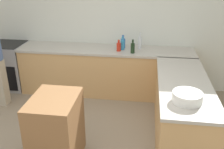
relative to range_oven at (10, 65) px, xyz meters
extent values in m
cube|color=silver|center=(1.95, 0.36, 0.90)|extent=(8.00, 0.06, 2.70)
cube|color=tan|center=(1.95, 0.00, -0.02)|extent=(3.19, 0.66, 0.84)
cube|color=#ADA89E|center=(1.95, 0.00, 0.42)|extent=(3.22, 0.69, 0.04)
cube|color=tan|center=(3.22, -1.27, -0.02)|extent=(0.66, 1.90, 0.84)
cube|color=#ADA89E|center=(3.22, -1.27, 0.42)|extent=(0.69, 1.93, 0.04)
cube|color=#99999E|center=(0.00, 0.00, 0.00)|extent=(0.66, 0.66, 0.88)
cube|color=black|center=(0.00, -0.33, -0.14)|extent=(0.56, 0.01, 0.50)
cube|color=black|center=(0.00, 0.00, 0.44)|extent=(0.61, 0.60, 0.01)
cube|color=brown|center=(1.65, -1.99, 0.00)|extent=(0.54, 0.69, 0.90)
cylinder|color=white|center=(3.18, -1.83, 0.50)|extent=(0.34, 0.34, 0.12)
cylinder|color=#386BB7|center=(2.25, 0.09, 0.52)|extent=(0.09, 0.09, 0.17)
cylinder|color=#386BB7|center=(2.25, 0.09, 0.64)|extent=(0.04, 0.04, 0.07)
cylinder|color=silver|center=(2.56, 0.07, 0.55)|extent=(0.06, 0.06, 0.22)
cylinder|color=silver|center=(2.56, 0.07, 0.70)|extent=(0.03, 0.03, 0.09)
cylinder|color=#338CBF|center=(2.25, -0.02, 0.52)|extent=(0.07, 0.07, 0.17)
cylinder|color=#338CBF|center=(2.25, -0.02, 0.64)|extent=(0.03, 0.03, 0.07)
cylinder|color=red|center=(2.20, -0.10, 0.51)|extent=(0.08, 0.08, 0.15)
cylinder|color=red|center=(2.20, -0.10, 0.61)|extent=(0.03, 0.03, 0.06)
cylinder|color=black|center=(2.45, -0.18, 0.52)|extent=(0.07, 0.07, 0.17)
cylinder|color=black|center=(2.45, -0.18, 0.64)|extent=(0.03, 0.03, 0.07)
camera|label=1|loc=(2.69, -4.54, 1.91)|focal=42.00mm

